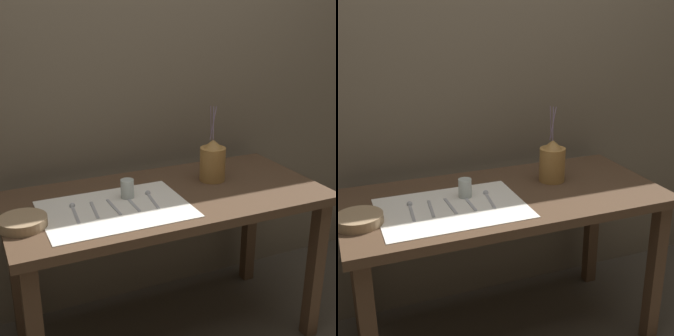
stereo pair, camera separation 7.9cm
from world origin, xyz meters
The scene contains 12 objects.
ground_plane centered at (0.00, 0.00, 0.00)m, with size 12.00×12.00×0.00m, color #473F35.
stone_wall_back centered at (0.00, 0.44, 1.20)m, with size 7.00×0.06×2.40m.
wooden_table centered at (0.00, 0.00, 0.65)m, with size 1.40×0.67×0.75m.
linen_cloth centered at (-0.25, -0.06, 0.75)m, with size 0.59×0.42×0.00m.
pitcher_with_flowers centered at (0.27, 0.07, 0.84)m, with size 0.12×0.12×0.36m.
wooden_bowl centered at (-0.62, -0.07, 0.76)m, with size 0.18×0.18×0.04m.
glass_tumbler_near centered at (-0.17, 0.03, 0.79)m, with size 0.06×0.06×0.08m.
spoon_outer centered at (-0.41, 0.00, 0.75)m, with size 0.03×0.18×0.02m.
knife_center centered at (-0.34, -0.04, 0.75)m, with size 0.03×0.16×0.00m.
fork_inner centered at (-0.26, -0.05, 0.75)m, with size 0.02×0.16×0.00m.
fork_outer centered at (-0.17, -0.05, 0.75)m, with size 0.01×0.16×0.00m.
spoon_inner centered at (-0.08, 0.00, 0.75)m, with size 0.04×0.18×0.02m.
Camera 1 is at (-0.77, -1.72, 1.53)m, focal length 50.00 mm.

